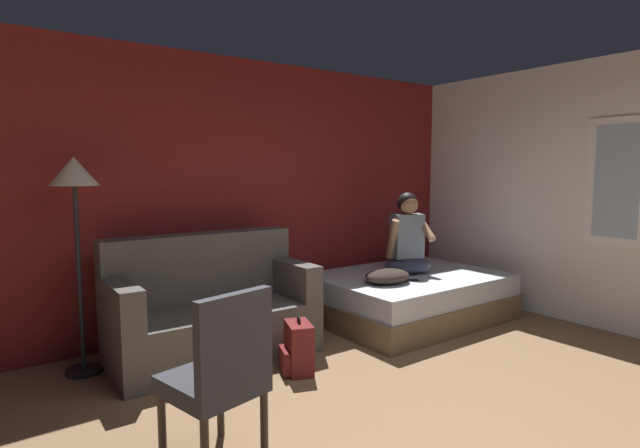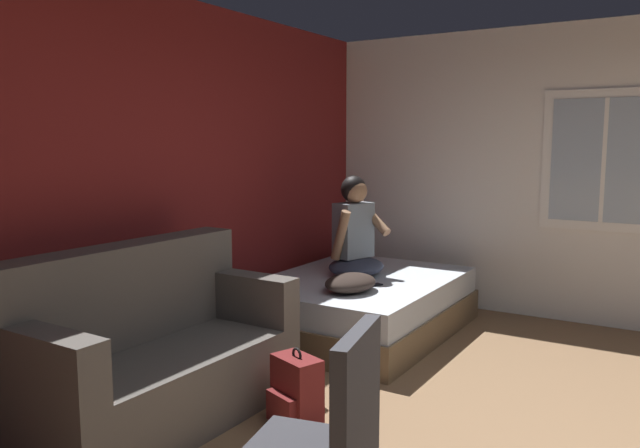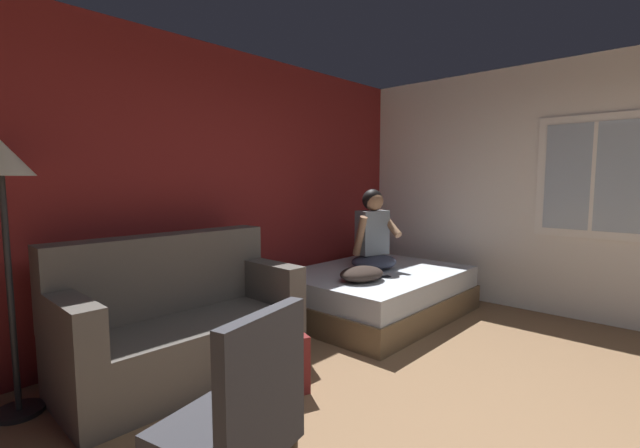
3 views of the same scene
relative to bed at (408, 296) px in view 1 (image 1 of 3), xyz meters
The scene contains 9 objects.
wall_back_accent 2.27m from the bed, 151.85° to the left, with size 11.03×0.16×2.70m, color maroon.
bed is the anchor object (origin of this frame).
couch 2.20m from the bed, behind, with size 1.72×0.85×1.04m.
side_chair 3.13m from the bed, 154.68° to the right, with size 0.55×0.55×0.98m.
person_seated 0.61m from the bed, 55.35° to the left, with size 0.63×0.57×0.88m.
backpack 1.86m from the bed, 163.76° to the right, with size 0.31×0.34×0.46m.
throw_pillow 0.60m from the bed, 160.34° to the right, with size 0.48×0.36×0.14m, color #2D231E.
cell_phone 0.41m from the bed, 131.49° to the right, with size 0.07×0.14×0.01m, color black.
floor_lamp 3.41m from the bed, behind, with size 0.36×0.36×1.70m.
Camera 1 is at (-2.15, -1.56, 1.60)m, focal length 28.00 mm.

